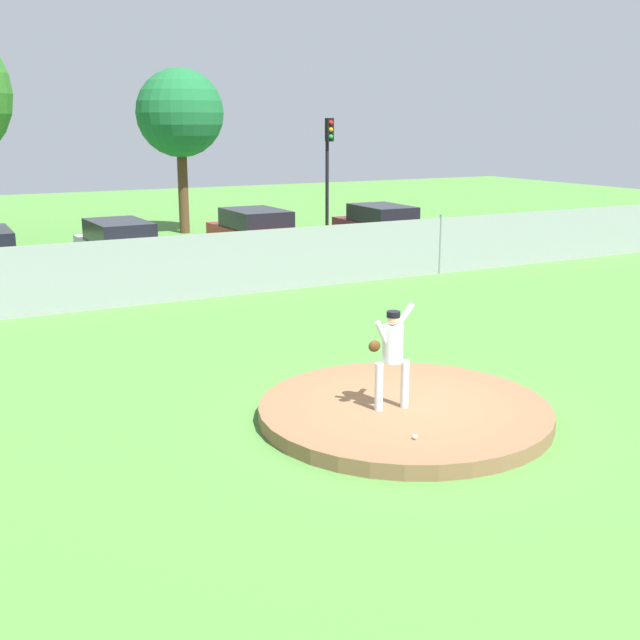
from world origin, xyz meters
name	(u,v)px	position (x,y,z in m)	size (l,w,h in m)	color
ground_plane	(255,333)	(0.00, 6.00, 0.00)	(80.00, 80.00, 0.00)	#4C8438
asphalt_strip	(147,272)	(0.00, 14.50, 0.00)	(44.00, 7.00, 0.01)	#2B2B2D
pitchers_mound	(404,411)	(0.00, 0.00, 0.12)	(4.65, 4.65, 0.24)	brown
pitcher_youth	(392,349)	(-0.30, -0.06, 1.20)	(0.77, 0.32, 1.68)	silver
baseball	(415,437)	(-0.67, -1.26, 0.27)	(0.07, 0.07, 0.07)	white
chainlink_fence	(194,267)	(0.00, 10.00, 0.87)	(40.06, 0.07, 1.84)	gray
parked_car_burgundy	(382,230)	(8.66, 14.39, 0.82)	(1.90, 4.57, 1.71)	maroon
parked_car_silver	(120,248)	(-0.75, 14.76, 0.79)	(1.94, 4.82, 1.64)	#B7BABF
parked_car_red	(256,236)	(3.95, 14.97, 0.83)	(1.97, 4.60, 1.74)	#A81919
traffic_light_far	(328,157)	(8.64, 18.43, 3.26)	(0.28, 0.46, 4.76)	black
tree_leaning_west	(180,114)	(4.04, 22.83, 4.93)	(3.62, 3.62, 6.79)	#4C331E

